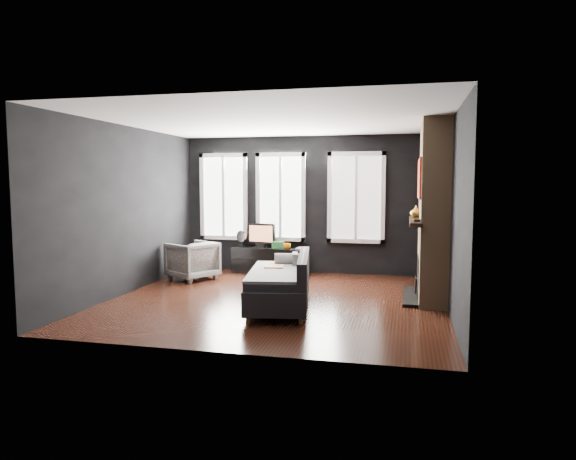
% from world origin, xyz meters
% --- Properties ---
extents(floor, '(5.00, 5.00, 0.00)m').
position_xyz_m(floor, '(0.00, 0.00, 0.00)').
color(floor, black).
rests_on(floor, ground).
extents(ceiling, '(5.00, 5.00, 0.00)m').
position_xyz_m(ceiling, '(0.00, 0.00, 2.70)').
color(ceiling, white).
rests_on(ceiling, ground).
extents(wall_back, '(5.00, 0.02, 2.70)m').
position_xyz_m(wall_back, '(0.00, 2.50, 1.35)').
color(wall_back, black).
rests_on(wall_back, ground).
extents(wall_left, '(0.02, 5.00, 2.70)m').
position_xyz_m(wall_left, '(-2.50, 0.00, 1.35)').
color(wall_left, black).
rests_on(wall_left, ground).
extents(wall_right, '(0.02, 5.00, 2.70)m').
position_xyz_m(wall_right, '(2.50, 0.00, 1.35)').
color(wall_right, black).
rests_on(wall_right, ground).
extents(windows, '(4.00, 0.16, 1.76)m').
position_xyz_m(windows, '(-0.45, 2.46, 2.38)').
color(windows, white).
rests_on(windows, wall_back).
extents(fireplace, '(0.70, 1.62, 2.70)m').
position_xyz_m(fireplace, '(2.30, 0.60, 1.35)').
color(fireplace, '#93724C').
rests_on(fireplace, floor).
extents(sofa, '(1.21, 1.96, 0.79)m').
position_xyz_m(sofa, '(0.16, -0.50, 0.39)').
color(sofa, '#252527').
rests_on(sofa, floor).
extents(stripe_pillow, '(0.13, 0.32, 0.32)m').
position_xyz_m(stripe_pillow, '(0.26, 0.06, 0.57)').
color(stripe_pillow, gray).
rests_on(stripe_pillow, sofa).
extents(armchair, '(0.98, 1.00, 0.78)m').
position_xyz_m(armchair, '(-1.95, 1.28, 0.39)').
color(armchair, silver).
rests_on(armchair, floor).
extents(media_console, '(1.53, 0.64, 0.51)m').
position_xyz_m(media_console, '(-0.72, 2.24, 0.26)').
color(media_console, black).
rests_on(media_console, floor).
extents(monitor, '(0.61, 0.25, 0.53)m').
position_xyz_m(monitor, '(-0.90, 2.29, 0.78)').
color(monitor, black).
rests_on(monitor, media_console).
extents(desk_fan, '(0.30, 0.30, 0.33)m').
position_xyz_m(desk_fan, '(-1.32, 2.29, 0.67)').
color(desk_fan, '#9B9B9B').
rests_on(desk_fan, media_console).
extents(mug, '(0.15, 0.13, 0.14)m').
position_xyz_m(mug, '(-0.33, 2.11, 0.58)').
color(mug, orange).
rests_on(mug, media_console).
extents(book, '(0.17, 0.03, 0.23)m').
position_xyz_m(book, '(-0.16, 2.22, 0.63)').
color(book, '#C1B197').
rests_on(book, media_console).
extents(storage_box, '(0.25, 0.17, 0.13)m').
position_xyz_m(storage_box, '(-0.54, 2.19, 0.57)').
color(storage_box, '#2D7C3A').
rests_on(storage_box, media_console).
extents(mantel_vase, '(0.24, 0.24, 0.18)m').
position_xyz_m(mantel_vase, '(2.05, 1.05, 1.32)').
color(mantel_vase, gold).
rests_on(mantel_vase, fireplace).
extents(mantel_clock, '(0.15, 0.15, 0.04)m').
position_xyz_m(mantel_clock, '(2.05, 0.05, 1.25)').
color(mantel_clock, black).
rests_on(mantel_clock, fireplace).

